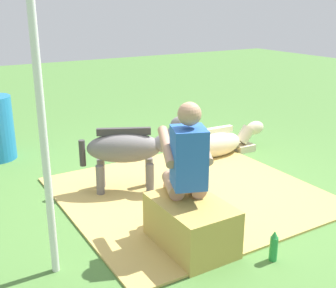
{
  "coord_description": "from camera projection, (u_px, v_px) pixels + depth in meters",
  "views": [
    {
      "loc": [
        -3.84,
        2.53,
        2.08
      ],
      "look_at": [
        0.15,
        0.14,
        0.55
      ],
      "focal_mm": 45.96,
      "sensor_mm": 36.0,
      "label": 1
    }
  ],
  "objects": [
    {
      "name": "ground_plane",
      "position": [
        185.0,
        190.0,
        5.01
      ],
      "size": [
        24.0,
        24.0,
        0.0
      ],
      "primitive_type": "plane",
      "color": "#4C7A38"
    },
    {
      "name": "hay_patch",
      "position": [
        189.0,
        193.0,
        4.91
      ],
      "size": [
        2.6,
        2.73,
        0.02
      ],
      "primitive_type": "cube",
      "color": "tan",
      "rests_on": "ground"
    },
    {
      "name": "hay_bale",
      "position": [
        191.0,
        225.0,
        3.8
      ],
      "size": [
        0.79,
        0.54,
        0.43
      ],
      "primitive_type": "cube",
      "color": "tan",
      "rests_on": "ground"
    },
    {
      "name": "person_seated",
      "position": [
        186.0,
        166.0,
        3.78
      ],
      "size": [
        0.72,
        0.56,
        1.31
      ],
      "color": "tan",
      "rests_on": "ground"
    },
    {
      "name": "pony_standing",
      "position": [
        132.0,
        147.0,
        4.83
      ],
      "size": [
        0.77,
        1.25,
        0.89
      ],
      "color": "slate",
      "rests_on": "ground"
    },
    {
      "name": "pony_lying",
      "position": [
        219.0,
        143.0,
        6.1
      ],
      "size": [
        0.43,
        1.34,
        0.42
      ],
      "color": "beige",
      "rests_on": "ground"
    },
    {
      "name": "soda_bottle",
      "position": [
        274.0,
        246.0,
        3.61
      ],
      "size": [
        0.07,
        0.07,
        0.28
      ],
      "color": "#268C3F",
      "rests_on": "ground"
    },
    {
      "name": "tent_pole_left",
      "position": [
        43.0,
        133.0,
        3.15
      ],
      "size": [
        0.06,
        0.06,
        2.35
      ],
      "primitive_type": "cylinder",
      "color": "silver",
      "rests_on": "ground"
    }
  ]
}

